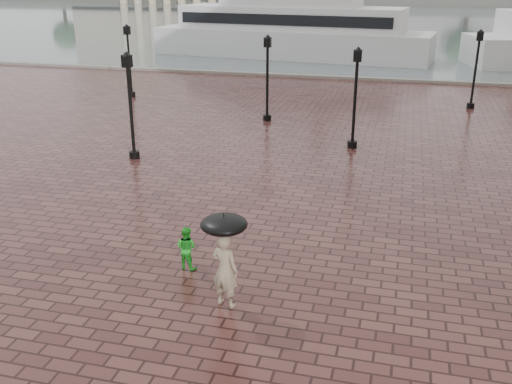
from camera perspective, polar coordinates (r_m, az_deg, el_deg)
ground at (r=14.71m, az=-7.95°, el=-9.96°), size 300.00×300.00×0.00m
harbour_water at (r=103.96m, az=12.29°, el=16.51°), size 240.00×240.00×0.00m
quay_edge at (r=44.50m, az=7.99°, el=11.17°), size 80.00×0.60×0.30m
street_lamps at (r=30.37m, az=1.71°, el=11.22°), size 21.44×14.44×4.40m
adult_pedestrian at (r=13.65m, az=-3.12°, el=-7.82°), size 0.78×0.62×1.89m
child_pedestrian at (r=15.55m, az=-6.97°, el=-5.55°), size 0.67×0.57×1.21m
ferry_near at (r=55.81m, az=3.49°, el=15.98°), size 26.71×9.51×8.57m
umbrella at (r=13.11m, az=-3.23°, el=-3.25°), size 1.10×1.10×1.20m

